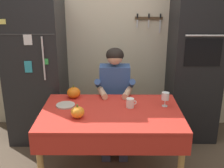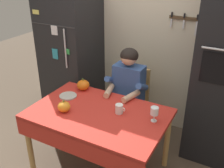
{
  "view_description": "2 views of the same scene",
  "coord_description": "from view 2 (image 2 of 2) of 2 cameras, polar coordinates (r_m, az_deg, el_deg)",
  "views": [
    {
      "loc": [
        0.02,
        -2.45,
        1.91
      ],
      "look_at": [
        0.01,
        0.24,
        0.97
      ],
      "focal_mm": 44.89,
      "sensor_mm": 36.0,
      "label": 1
    },
    {
      "loc": [
        1.22,
        -1.85,
        2.18
      ],
      "look_at": [
        0.07,
        0.28,
        1.0
      ],
      "focal_mm": 42.16,
      "sensor_mm": 36.0,
      "label": 2
    }
  ],
  "objects": [
    {
      "name": "chair_behind_person",
      "position": [
        3.4,
        4.39,
        -3.47
      ],
      "size": [
        0.4,
        0.4,
        0.93
      ],
      "color": "tan",
      "rests_on": "ground"
    },
    {
      "name": "coffee_mug",
      "position": [
        2.67,
        1.59,
        -5.4
      ],
      "size": [
        0.11,
        0.08,
        0.1
      ],
      "color": "white",
      "rests_on": "dining_table"
    },
    {
      "name": "back_wall_assembly",
      "position": [
        3.52,
        8.28,
        11.26
      ],
      "size": [
        3.7,
        0.13,
        2.6
      ],
      "color": "beige",
      "rests_on": "ground"
    },
    {
      "name": "serving_tray",
      "position": [
        3.03,
        -9.51,
        -2.56
      ],
      "size": [
        0.2,
        0.2,
        0.02
      ],
      "primitive_type": "cylinder",
      "color": "#B7B2A8",
      "rests_on": "dining_table"
    },
    {
      "name": "pumpkin_large",
      "position": [
        3.14,
        -6.28,
        -0.22
      ],
      "size": [
        0.15,
        0.15,
        0.14
      ],
      "color": "orange",
      "rests_on": "dining_table"
    },
    {
      "name": "dining_table",
      "position": [
        2.74,
        -3.23,
        -7.82
      ],
      "size": [
        1.4,
        0.9,
        0.74
      ],
      "color": "tan",
      "rests_on": "ground"
    },
    {
      "name": "seated_person",
      "position": [
        3.14,
        3.1,
        -1.37
      ],
      "size": [
        0.47,
        0.55,
        1.25
      ],
      "color": "#38384C",
      "rests_on": "ground"
    },
    {
      "name": "wine_glass",
      "position": [
        2.55,
        9.2,
        -5.89
      ],
      "size": [
        0.08,
        0.08,
        0.15
      ],
      "color": "white",
      "rests_on": "dining_table"
    },
    {
      "name": "refrigerator",
      "position": [
        3.77,
        -8.72,
        5.86
      ],
      "size": [
        0.68,
        0.71,
        1.8
      ],
      "color": "black",
      "rests_on": "ground"
    },
    {
      "name": "pumpkin_medium",
      "position": [
        2.73,
        -10.37,
        -4.86
      ],
      "size": [
        0.13,
        0.13,
        0.13
      ],
      "color": "orange",
      "rests_on": "dining_table"
    }
  ]
}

